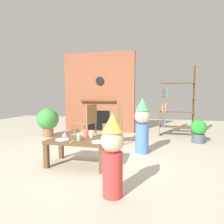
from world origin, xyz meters
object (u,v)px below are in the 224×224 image
(paper_cup_center, at_px, (79,138))
(potted_plant_tall, at_px, (199,130))
(paper_cup_near_left, at_px, (91,134))
(dining_chair_middle, at_px, (116,122))
(dining_chair_left, at_px, (89,120))
(potted_plant_short, at_px, (48,120))
(birthday_cake_slice, at_px, (65,134))
(child_in_pink, at_px, (142,124))
(paper_cup_near_right, at_px, (86,134))
(child_with_cone_hat, at_px, (113,153))
(paper_plate_rear, at_px, (62,139))
(bookshelf, at_px, (174,104))
(paper_plate_front, at_px, (99,142))
(coffee_table, at_px, (79,144))

(paper_cup_center, distance_m, potted_plant_tall, 2.98)
(paper_cup_near_left, bearing_deg, dining_chair_middle, 82.86)
(paper_cup_center, height_order, dining_chair_left, dining_chair_left)
(paper_cup_near_left, height_order, potted_plant_short, potted_plant_short)
(birthday_cake_slice, bearing_deg, child_in_pink, 29.90)
(paper_cup_near_right, distance_m, child_with_cone_hat, 1.26)
(paper_cup_center, xyz_separation_m, potted_plant_tall, (2.14, 2.07, -0.17))
(paper_cup_near_left, xyz_separation_m, potted_plant_short, (-1.80, 1.59, -0.03))
(paper_plate_rear, height_order, potted_plant_tall, potted_plant_tall)
(dining_chair_middle, bearing_deg, birthday_cake_slice, 39.62)
(bookshelf, distance_m, child_with_cone_hat, 3.63)
(paper_cup_center, distance_m, paper_plate_front, 0.34)
(paper_plate_front, bearing_deg, potted_plant_short, 137.00)
(paper_cup_center, distance_m, dining_chair_left, 1.72)
(birthday_cake_slice, bearing_deg, paper_cup_center, -32.18)
(coffee_table, distance_m, dining_chair_left, 1.66)
(paper_cup_near_right, xyz_separation_m, child_in_pink, (0.90, 0.67, 0.09))
(paper_cup_near_left, distance_m, potted_plant_tall, 2.72)
(potted_plant_short, bearing_deg, potted_plant_tall, 3.15)
(child_with_cone_hat, bearing_deg, bookshelf, -56.75)
(bookshelf, bearing_deg, dining_chair_middle, -137.97)
(child_with_cone_hat, xyz_separation_m, dining_chair_middle, (-0.45, 2.28, 0.01))
(paper_cup_near_right, relative_size, child_with_cone_hat, 0.11)
(paper_plate_rear, bearing_deg, paper_cup_center, 5.06)
(dining_chair_middle, relative_size, potted_plant_short, 1.18)
(paper_plate_front, bearing_deg, bookshelf, 65.26)
(coffee_table, height_order, birthday_cake_slice, birthday_cake_slice)
(bookshelf, xyz_separation_m, child_in_pink, (-0.71, -1.79, -0.32))
(coffee_table, height_order, paper_cup_center, paper_cup_center)
(child_with_cone_hat, bearing_deg, potted_plant_tall, -69.12)
(dining_chair_middle, bearing_deg, coffee_table, 53.90)
(bookshelf, distance_m, child_in_pink, 1.95)
(bookshelf, relative_size, coffee_table, 1.93)
(coffee_table, distance_m, paper_cup_center, 0.14)
(paper_cup_near_right, xyz_separation_m, potted_plant_tall, (2.13, 1.78, -0.18))
(paper_cup_near_left, height_order, paper_cup_center, paper_cup_near_left)
(paper_cup_near_right, height_order, paper_plate_rear, paper_cup_near_right)
(bookshelf, relative_size, potted_plant_short, 2.48)
(child_in_pink, distance_m, potted_plant_tall, 1.68)
(paper_cup_near_right, height_order, birthday_cake_slice, paper_cup_near_right)
(paper_cup_center, height_order, child_in_pink, child_in_pink)
(coffee_table, distance_m, paper_plate_rear, 0.27)
(child_in_pink, distance_m, dining_chair_left, 1.54)
(birthday_cake_slice, distance_m, child_with_cone_hat, 1.45)
(child_in_pink, height_order, dining_chair_middle, child_in_pink)
(bookshelf, height_order, birthday_cake_slice, bookshelf)
(paper_cup_near_right, height_order, potted_plant_short, potted_plant_short)
(coffee_table, xyz_separation_m, paper_cup_near_left, (0.14, 0.20, 0.13))
(paper_plate_front, bearing_deg, coffee_table, 163.92)
(paper_cup_near_right, relative_size, dining_chair_left, 0.12)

